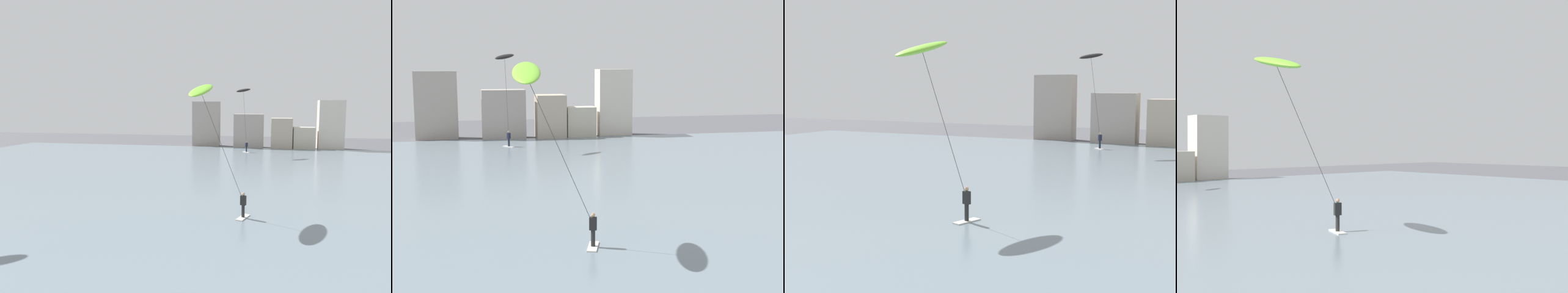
# 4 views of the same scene
# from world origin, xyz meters

# --- Properties ---
(water_bay) EXTENTS (84.00, 52.00, 0.10)m
(water_bay) POSITION_xyz_m (0.00, 31.07, 0.05)
(water_bay) COLOR slate
(water_bay) RESTS_ON ground
(far_shore_buildings) EXTENTS (25.16, 4.39, 7.98)m
(far_shore_buildings) POSITION_xyz_m (2.25, 58.49, 3.26)
(far_shore_buildings) COLOR #A89E93
(far_shore_buildings) RESTS_ON ground
(kitesurfer_black) EXTENTS (2.39, 4.54, 9.61)m
(kitesurfer_black) POSITION_xyz_m (-1.48, 48.60, 8.07)
(kitesurfer_black) COLOR silver
(kitesurfer_black) RESTS_ON water_bay
(kitesurfer_lime) EXTENTS (4.08, 4.05, 8.71)m
(kitesurfer_lime) POSITION_xyz_m (-2.09, 19.62, 7.68)
(kitesurfer_lime) COLOR silver
(kitesurfer_lime) RESTS_ON water_bay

